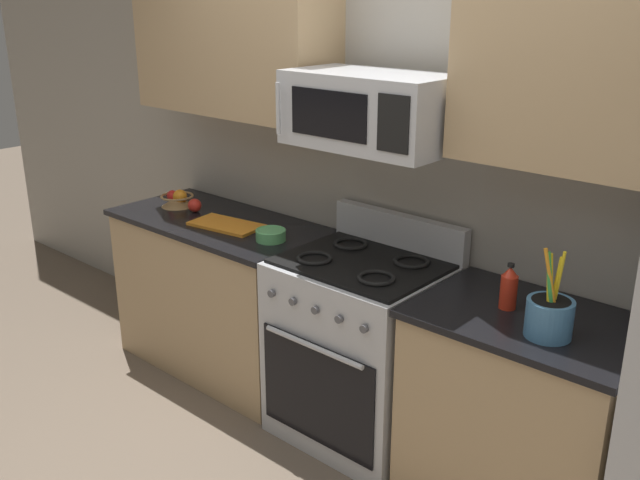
% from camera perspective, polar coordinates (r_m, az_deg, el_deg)
% --- Properties ---
extents(wall_back, '(8.00, 0.10, 2.60)m').
position_cam_1_polar(wall_back, '(3.51, 7.51, 5.71)').
color(wall_back, '#9E998E').
rests_on(wall_back, ground).
extents(counter_left, '(1.29, 0.64, 0.91)m').
position_cam_1_polar(counter_left, '(4.17, -7.94, -4.31)').
color(counter_left, tan).
rests_on(counter_left, ground).
extents(range_oven, '(0.76, 0.68, 1.09)m').
position_cam_1_polar(range_oven, '(3.51, 3.30, -8.62)').
color(range_oven, '#B2B5BA').
rests_on(range_oven, ground).
extents(counter_right, '(0.90, 0.64, 0.91)m').
position_cam_1_polar(counter_right, '(3.14, 15.72, -13.41)').
color(counter_right, tan).
rests_on(counter_right, ground).
extents(microwave, '(0.75, 0.44, 0.33)m').
position_cam_1_polar(microwave, '(3.16, 4.03, 10.33)').
color(microwave, '#B2B5BA').
extents(upper_cabinets_left, '(1.28, 0.34, 0.75)m').
position_cam_1_polar(upper_cabinets_left, '(3.95, -7.04, 15.41)').
color(upper_cabinets_left, tan).
extents(upper_cabinets_right, '(0.89, 0.34, 0.75)m').
position_cam_1_polar(upper_cabinets_right, '(2.83, 20.01, 12.87)').
color(upper_cabinets_right, tan).
extents(utensil_crock, '(0.17, 0.17, 0.35)m').
position_cam_1_polar(utensil_crock, '(2.76, 17.92, -5.81)').
color(utensil_crock, teal).
rests_on(utensil_crock, counter_right).
extents(fruit_basket, '(0.20, 0.20, 0.10)m').
position_cam_1_polar(fruit_basket, '(4.29, -11.38, 3.23)').
color(fruit_basket, '#9E7A4C').
rests_on(fruit_basket, counter_left).
extents(apple_loose, '(0.08, 0.08, 0.08)m').
position_cam_1_polar(apple_loose, '(4.16, -10.03, 2.75)').
color(apple_loose, red).
rests_on(apple_loose, counter_left).
extents(cutting_board, '(0.42, 0.27, 0.02)m').
position_cam_1_polar(cutting_board, '(3.89, -7.52, 1.21)').
color(cutting_board, orange).
rests_on(cutting_board, counter_left).
extents(bottle_hot_sauce, '(0.07, 0.07, 0.19)m').
position_cam_1_polar(bottle_hot_sauce, '(2.95, 14.91, -3.74)').
color(bottle_hot_sauce, red).
rests_on(bottle_hot_sauce, counter_right).
extents(prep_bowl, '(0.16, 0.16, 0.06)m').
position_cam_1_polar(prep_bowl, '(3.64, -3.97, 0.44)').
color(prep_bowl, '#59AD66').
rests_on(prep_bowl, counter_left).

